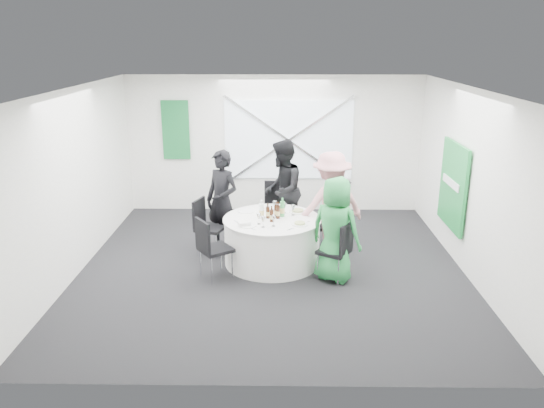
{
  "coord_description": "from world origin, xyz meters",
  "views": [
    {
      "loc": [
        0.12,
        -7.74,
        3.51
      ],
      "look_at": [
        0.0,
        0.2,
        1.0
      ],
      "focal_mm": 35.0,
      "sensor_mm": 36.0,
      "label": 1
    }
  ],
  "objects_px": {
    "chair_back": "(276,205)",
    "chair_front_left": "(210,244)",
    "person_woman_green": "(335,230)",
    "green_water_bottle": "(282,209)",
    "person_woman_pink": "(331,205)",
    "chair_back_right": "(324,218)",
    "clear_water_bottle": "(261,211)",
    "person_man_back_left": "(222,201)",
    "person_man_back": "(282,190)",
    "chair_back_left": "(206,222)",
    "banquet_table": "(272,241)",
    "chair_front_right": "(339,247)"
  },
  "relations": [
    {
      "from": "banquet_table",
      "to": "chair_back_left",
      "type": "relative_size",
      "value": 1.65
    },
    {
      "from": "chair_back",
      "to": "chair_back_left",
      "type": "bearing_deg",
      "value": -140.54
    },
    {
      "from": "chair_back",
      "to": "person_man_back",
      "type": "bearing_deg",
      "value": -46.83
    },
    {
      "from": "banquet_table",
      "to": "chair_back_right",
      "type": "distance_m",
      "value": 1.05
    },
    {
      "from": "chair_back_right",
      "to": "green_water_bottle",
      "type": "distance_m",
      "value": 0.9
    },
    {
      "from": "chair_front_right",
      "to": "person_woman_pink",
      "type": "height_order",
      "value": "person_woman_pink"
    },
    {
      "from": "person_man_back",
      "to": "green_water_bottle",
      "type": "height_order",
      "value": "person_man_back"
    },
    {
      "from": "chair_front_left",
      "to": "clear_water_bottle",
      "type": "relative_size",
      "value": 3.22
    },
    {
      "from": "chair_back_right",
      "to": "person_man_back",
      "type": "height_order",
      "value": "person_man_back"
    },
    {
      "from": "chair_back_left",
      "to": "clear_water_bottle",
      "type": "bearing_deg",
      "value": -92.79
    },
    {
      "from": "person_woman_pink",
      "to": "chair_back_right",
      "type": "bearing_deg",
      "value": -88.96
    },
    {
      "from": "person_woman_pink",
      "to": "person_woman_green",
      "type": "bearing_deg",
      "value": 70.19
    },
    {
      "from": "chair_front_right",
      "to": "clear_water_bottle",
      "type": "relative_size",
      "value": 3.08
    },
    {
      "from": "banquet_table",
      "to": "person_man_back",
      "type": "xyz_separation_m",
      "value": [
        0.16,
        1.13,
        0.52
      ]
    },
    {
      "from": "chair_back_right",
      "to": "person_woman_pink",
      "type": "distance_m",
      "value": 0.39
    },
    {
      "from": "person_man_back",
      "to": "person_woman_green",
      "type": "xyz_separation_m",
      "value": [
        0.78,
        -1.72,
        -0.1
      ]
    },
    {
      "from": "chair_front_right",
      "to": "person_woman_pink",
      "type": "bearing_deg",
      "value": -144.74
    },
    {
      "from": "banquet_table",
      "to": "chair_front_right",
      "type": "distance_m",
      "value": 1.2
    },
    {
      "from": "chair_back_left",
      "to": "person_woman_pink",
      "type": "bearing_deg",
      "value": -72.66
    },
    {
      "from": "green_water_bottle",
      "to": "person_woman_pink",
      "type": "bearing_deg",
      "value": 15.93
    },
    {
      "from": "clear_water_bottle",
      "to": "banquet_table",
      "type": "bearing_deg",
      "value": -1.32
    },
    {
      "from": "chair_back_right",
      "to": "chair_front_left",
      "type": "bearing_deg",
      "value": -88.57
    },
    {
      "from": "chair_back_left",
      "to": "chair_back_right",
      "type": "height_order",
      "value": "chair_back_right"
    },
    {
      "from": "chair_back_right",
      "to": "clear_water_bottle",
      "type": "relative_size",
      "value": 3.25
    },
    {
      "from": "chair_back_right",
      "to": "person_woman_green",
      "type": "distance_m",
      "value": 1.17
    },
    {
      "from": "person_man_back",
      "to": "person_woman_pink",
      "type": "xyz_separation_m",
      "value": [
        0.79,
        -0.8,
        -0.02
      ]
    },
    {
      "from": "person_woman_green",
      "to": "green_water_bottle",
      "type": "height_order",
      "value": "person_woman_green"
    },
    {
      "from": "chair_back_right",
      "to": "person_man_back_left",
      "type": "height_order",
      "value": "person_man_back_left"
    },
    {
      "from": "chair_back_left",
      "to": "green_water_bottle",
      "type": "bearing_deg",
      "value": -83.42
    },
    {
      "from": "chair_back_right",
      "to": "clear_water_bottle",
      "type": "height_order",
      "value": "clear_water_bottle"
    },
    {
      "from": "chair_front_left",
      "to": "person_woman_pink",
      "type": "bearing_deg",
      "value": -97.65
    },
    {
      "from": "chair_back",
      "to": "chair_front_left",
      "type": "distance_m",
      "value": 2.12
    },
    {
      "from": "chair_back",
      "to": "clear_water_bottle",
      "type": "xyz_separation_m",
      "value": [
        -0.22,
        -1.25,
        0.28
      ]
    },
    {
      "from": "chair_front_left",
      "to": "green_water_bottle",
      "type": "bearing_deg",
      "value": -90.44
    },
    {
      "from": "person_man_back_left",
      "to": "person_man_back",
      "type": "xyz_separation_m",
      "value": [
        1.01,
        0.54,
        0.04
      ]
    },
    {
      "from": "person_woman_green",
      "to": "clear_water_bottle",
      "type": "xyz_separation_m",
      "value": [
        -1.11,
        0.6,
        0.08
      ]
    },
    {
      "from": "person_woman_pink",
      "to": "person_woman_green",
      "type": "distance_m",
      "value": 0.93
    },
    {
      "from": "chair_back_right",
      "to": "person_man_back_left",
      "type": "relative_size",
      "value": 0.56
    },
    {
      "from": "banquet_table",
      "to": "chair_back_right",
      "type": "height_order",
      "value": "chair_back_right"
    },
    {
      "from": "person_man_back",
      "to": "person_woman_green",
      "type": "relative_size",
      "value": 1.13
    },
    {
      "from": "person_woman_green",
      "to": "chair_back",
      "type": "bearing_deg",
      "value": -31.97
    },
    {
      "from": "chair_front_left",
      "to": "person_woman_green",
      "type": "relative_size",
      "value": 0.6
    },
    {
      "from": "chair_back",
      "to": "chair_front_left",
      "type": "relative_size",
      "value": 1.04
    },
    {
      "from": "person_woman_green",
      "to": "green_water_bottle",
      "type": "distance_m",
      "value": 1.05
    },
    {
      "from": "person_man_back_left",
      "to": "green_water_bottle",
      "type": "bearing_deg",
      "value": 9.09
    },
    {
      "from": "chair_back",
      "to": "person_woman_green",
      "type": "height_order",
      "value": "person_woman_green"
    },
    {
      "from": "person_woman_pink",
      "to": "clear_water_bottle",
      "type": "xyz_separation_m",
      "value": [
        -1.12,
        -0.33,
        -0.01
      ]
    },
    {
      "from": "person_man_back_left",
      "to": "chair_front_right",
      "type": "bearing_deg",
      "value": 1.08
    },
    {
      "from": "chair_front_right",
      "to": "chair_front_left",
      "type": "distance_m",
      "value": 1.91
    },
    {
      "from": "banquet_table",
      "to": "chair_back_right",
      "type": "xyz_separation_m",
      "value": [
        0.88,
        0.55,
        0.19
      ]
    }
  ]
}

